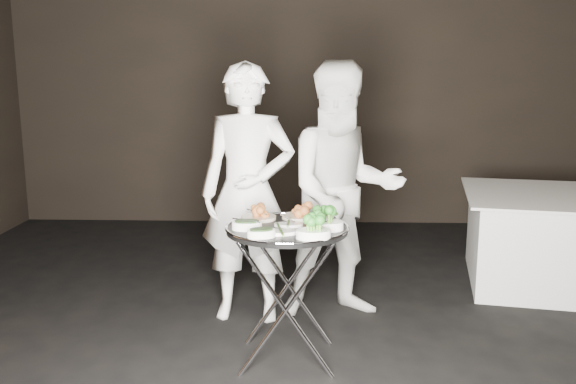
{
  "coord_description": "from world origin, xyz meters",
  "views": [
    {
      "loc": [
        0.12,
        -3.01,
        1.62
      ],
      "look_at": [
        0.01,
        0.38,
        0.95
      ],
      "focal_mm": 38.0,
      "sensor_mm": 36.0,
      "label": 1
    }
  ],
  "objects_px": {
    "serving_tray": "(287,229)",
    "waiter_right": "(343,192)",
    "waiter_left": "(248,193)",
    "tray_stand": "(287,288)",
    "dining_table": "(547,239)"
  },
  "relations": [
    {
      "from": "serving_tray",
      "to": "dining_table",
      "type": "height_order",
      "value": "serving_tray"
    },
    {
      "from": "waiter_left",
      "to": "tray_stand",
      "type": "bearing_deg",
      "value": -63.23
    },
    {
      "from": "waiter_left",
      "to": "waiter_right",
      "type": "bearing_deg",
      "value": 8.46
    },
    {
      "from": "serving_tray",
      "to": "waiter_left",
      "type": "relative_size",
      "value": 0.4
    },
    {
      "from": "tray_stand",
      "to": "dining_table",
      "type": "height_order",
      "value": "tray_stand"
    },
    {
      "from": "serving_tray",
      "to": "dining_table",
      "type": "distance_m",
      "value": 2.4
    },
    {
      "from": "waiter_right",
      "to": "serving_tray",
      "type": "bearing_deg",
      "value": -127.37
    },
    {
      "from": "tray_stand",
      "to": "waiter_right",
      "type": "bearing_deg",
      "value": 63.53
    },
    {
      "from": "tray_stand",
      "to": "waiter_right",
      "type": "height_order",
      "value": "waiter_right"
    },
    {
      "from": "serving_tray",
      "to": "waiter_right",
      "type": "xyz_separation_m",
      "value": [
        0.35,
        0.69,
        0.07
      ]
    },
    {
      "from": "dining_table",
      "to": "tray_stand",
      "type": "bearing_deg",
      "value": -145.63
    },
    {
      "from": "waiter_right",
      "to": "dining_table",
      "type": "distance_m",
      "value": 1.8
    },
    {
      "from": "serving_tray",
      "to": "dining_table",
      "type": "bearing_deg",
      "value": 34.37
    },
    {
      "from": "serving_tray",
      "to": "waiter_right",
      "type": "bearing_deg",
      "value": 63.53
    },
    {
      "from": "tray_stand",
      "to": "dining_table",
      "type": "bearing_deg",
      "value": 34.37
    }
  ]
}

